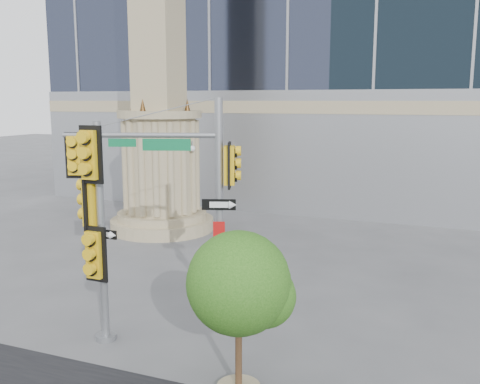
% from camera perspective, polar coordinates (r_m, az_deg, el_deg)
% --- Properties ---
extents(ground, '(120.00, 120.00, 0.00)m').
position_cam_1_polar(ground, '(13.18, -5.10, -15.05)').
color(ground, '#545456').
rests_on(ground, ground).
extents(monument, '(4.40, 4.40, 16.60)m').
position_cam_1_polar(monument, '(22.75, -8.60, 9.63)').
color(monument, tan).
rests_on(monument, ground).
extents(main_signal_pole, '(4.17, 1.79, 5.60)m').
position_cam_1_polar(main_signal_pole, '(13.58, -6.50, 0.98)').
color(main_signal_pole, slate).
rests_on(main_signal_pole, ground).
extents(secondary_signal_pole, '(0.86, 0.65, 5.07)m').
position_cam_1_polar(secondary_signal_pole, '(12.37, -15.17, -2.47)').
color(secondary_signal_pole, slate).
rests_on(secondary_signal_pole, ground).
extents(street_tree, '(2.02, 1.97, 3.15)m').
position_cam_1_polar(street_tree, '(10.14, 0.08, -10.14)').
color(street_tree, tan).
rests_on(street_tree, ground).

